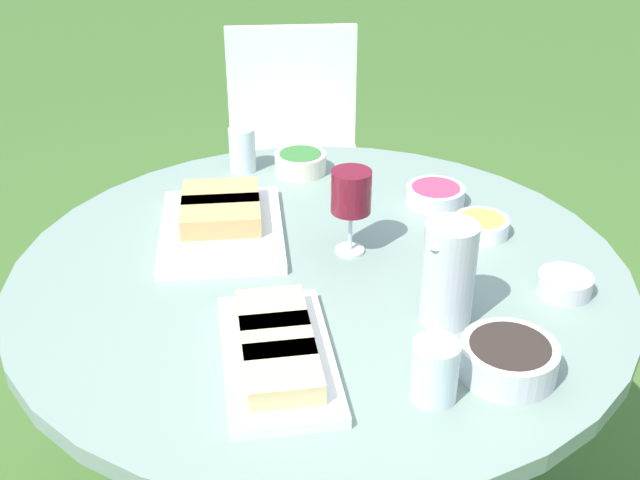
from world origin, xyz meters
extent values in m
cylinder|color=#4C4C51|center=(0.00, 0.00, 0.36)|extent=(0.11, 0.11, 0.69)
cylinder|color=gray|center=(0.00, 0.00, 0.73)|extent=(1.22, 1.22, 0.03)
cube|color=white|center=(-0.69, -0.85, 0.45)|extent=(0.61, 0.60, 0.04)
cube|color=white|center=(-0.81, -1.00, 0.68)|extent=(0.36, 0.30, 0.42)
cylinder|color=white|center=(-0.42, -0.83, 0.22)|extent=(0.03, 0.03, 0.43)
cylinder|color=white|center=(-0.73, -0.58, 0.22)|extent=(0.03, 0.03, 0.43)
cylinder|color=white|center=(-0.66, -1.11, 0.22)|extent=(0.03, 0.03, 0.43)
cylinder|color=white|center=(-0.96, -0.87, 0.22)|extent=(0.03, 0.03, 0.43)
cylinder|color=silver|center=(-0.04, 0.29, 0.84)|extent=(0.09, 0.09, 0.19)
cone|color=silver|center=(0.01, 0.29, 0.92)|extent=(0.02, 0.02, 0.02)
cylinder|color=silver|center=(-0.08, 0.00, 0.75)|extent=(0.06, 0.06, 0.01)
cylinder|color=silver|center=(-0.08, 0.00, 0.79)|extent=(0.01, 0.01, 0.09)
cylinder|color=maroon|center=(-0.08, 0.00, 0.88)|extent=(0.08, 0.08, 0.09)
cube|color=white|center=(0.06, -0.24, 0.75)|extent=(0.42, 0.44, 0.02)
cube|color=tan|center=(0.01, -0.30, 0.79)|extent=(0.21, 0.20, 0.04)
cube|color=tan|center=(0.06, -0.24, 0.79)|extent=(0.21, 0.20, 0.04)
cube|color=white|center=(0.26, 0.17, 0.75)|extent=(0.35, 0.39, 0.02)
cube|color=#E0C184|center=(0.22, 0.11, 0.78)|extent=(0.17, 0.17, 0.04)
cube|color=#E0C184|center=(0.26, 0.17, 0.78)|extent=(0.17, 0.17, 0.04)
cube|color=#E0C184|center=(0.31, 0.24, 0.78)|extent=(0.17, 0.17, 0.04)
cylinder|color=white|center=(-0.34, 0.14, 0.76)|extent=(0.12, 0.12, 0.04)
cylinder|color=#E0C147|center=(-0.34, 0.14, 0.77)|extent=(0.10, 0.10, 0.02)
cylinder|color=beige|center=(-0.27, -0.36, 0.77)|extent=(0.13, 0.13, 0.05)
cylinder|color=#387533|center=(-0.27, -0.36, 0.78)|extent=(0.10, 0.10, 0.02)
cylinder|color=silver|center=(0.01, 0.45, 0.77)|extent=(0.16, 0.16, 0.06)
cylinder|color=#2D231E|center=(0.01, 0.45, 0.79)|extent=(0.13, 0.13, 0.03)
cylinder|color=silver|center=(-0.38, -0.02, 0.76)|extent=(0.13, 0.13, 0.04)
cylinder|color=#D6385B|center=(-0.38, -0.02, 0.78)|extent=(0.11, 0.11, 0.02)
cylinder|color=silver|center=(-0.27, 0.39, 0.76)|extent=(0.10, 0.10, 0.04)
cylinder|color=silver|center=(-0.27, 0.39, 0.77)|extent=(0.08, 0.08, 0.02)
cylinder|color=silver|center=(0.14, 0.40, 0.79)|extent=(0.07, 0.07, 0.10)
cylinder|color=silver|center=(-0.18, -0.46, 0.80)|extent=(0.06, 0.06, 0.11)
cube|color=#232328|center=(-0.19, -1.27, 0.12)|extent=(0.30, 0.14, 0.24)
torus|color=#232328|center=(-0.19, -1.27, 0.27)|extent=(0.19, 0.01, 0.19)
camera|label=1|loc=(0.94, 0.99, 1.58)|focal=45.00mm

